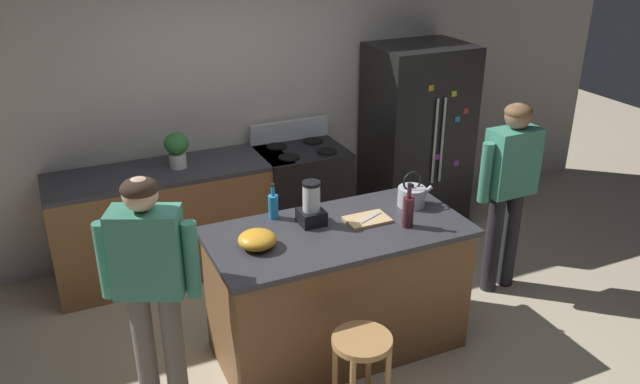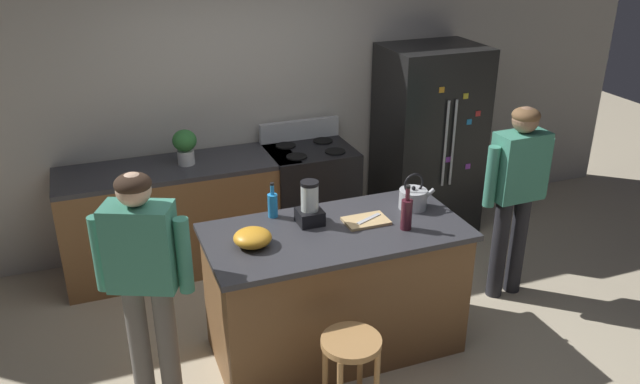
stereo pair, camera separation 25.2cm
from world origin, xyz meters
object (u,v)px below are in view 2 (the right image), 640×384
Objects in this scene: bottle_soda at (273,204)px; bottle_wine at (407,213)px; person_by_island_left at (144,271)px; chef_knife at (369,219)px; kitchen_island at (335,290)px; person_by_sink_right at (517,185)px; bar_stool at (351,358)px; blender_appliance at (310,206)px; refrigerator at (428,140)px; tea_kettle at (413,198)px; mixing_bowl at (253,238)px; cutting_board at (366,221)px; stove_range at (310,196)px; potted_plant at (185,145)px.

bottle_wine is (0.78, -0.50, 0.02)m from bottle_soda.
person_by_island_left is 7.23× the size of chef_knife.
kitchen_island is 1.10× the size of person_by_sink_right.
blender_appliance is at bearing 85.44° from bar_stool.
person_by_sink_right is 5.16× the size of blender_appliance.
bottle_soda is (0.93, 0.44, 0.08)m from person_by_island_left.
person_by_island_left is 1.00× the size of person_by_sink_right.
refrigerator reaches higher than bar_stool.
person_by_island_left is 2.51× the size of bar_stool.
blender_appliance is 1.40× the size of chef_knife.
bar_stool is at bearing -94.56° from blender_appliance.
bottle_wine is (-1.12, -1.66, 0.18)m from refrigerator.
tea_kettle is at bearing 53.76° from bottle_wine.
bar_stool is 2.58× the size of mixing_bowl.
person_by_sink_right is at bearing -5.19° from bottle_soda.
person_by_island_left is 1.17m from blender_appliance.
mixing_bowl is at bearing 158.83° from chef_knife.
bottle_soda is (-0.13, 1.08, 0.55)m from bar_stool.
bottle_soda is at bearing 151.33° from cutting_board.
kitchen_island is at bearing -174.01° from person_by_sink_right.
blender_appliance is 0.42m from chef_knife.
stove_range is 1.53m from tea_kettle.
stove_range is 3.68× the size of blender_appliance.
bottle_soda is at bearing 97.04° from bar_stool.
chef_knife is at bearing -27.84° from bottle_soda.
refrigerator is 2.23m from bottle_soda.
bar_stool is at bearing -134.51° from tea_kettle.
kitchen_island is 0.54m from cutting_board.
chef_knife is at bearing 6.05° from kitchen_island.
bottle_soda reaches higher than cutting_board.
stove_range is 5.16× the size of chef_knife.
potted_plant is 1.09× the size of tea_kettle.
refrigerator is at bearing 51.79° from bar_stool.
potted_plant is 1.58m from mixing_bowl.
bottle_soda is at bearing -120.85° from stove_range.
bar_stool is (-1.78, -0.91, -0.47)m from person_by_sink_right.
bar_stool is at bearing -105.27° from kitchen_island.
chef_knife is at bearing -174.02° from person_by_sink_right.
blender_appliance is at bearing 138.22° from chef_knife.
mixing_bowl is (-1.02, 0.14, -0.06)m from bottle_wine.
refrigerator is 1.12× the size of person_by_sink_right.
tea_kettle is at bearing -123.64° from refrigerator.
tea_kettle is (0.20, 0.27, -0.04)m from bottle_wine.
kitchen_island reaches higher than bar_stool.
person_by_island_left reaches higher than bar_stool.
bottle_soda is 1.04× the size of mixing_bowl.
refrigerator is at bearing 31.43° from bottle_soda.
stove_range is at bearing 178.82° from refrigerator.
stove_range is (0.37, 1.52, 0.01)m from kitchen_island.
cutting_board is (0.57, -0.31, -0.08)m from bottle_soda.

